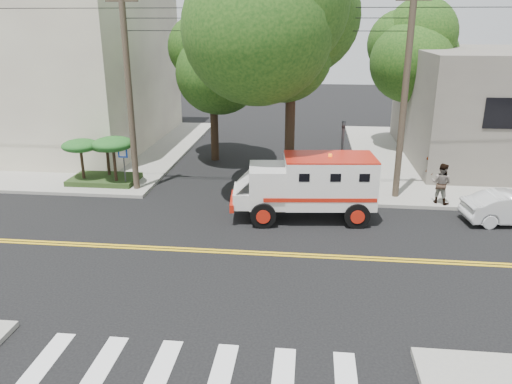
# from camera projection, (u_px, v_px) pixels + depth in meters

# --- Properties ---
(ground) EXTENTS (100.00, 100.00, 0.00)m
(ground) POSITION_uv_depth(u_px,v_px,m) (236.00, 252.00, 17.25)
(ground) COLOR black
(ground) RESTS_ON ground
(sidewalk_ne) EXTENTS (17.00, 17.00, 0.15)m
(sidewalk_ne) POSITION_uv_depth(u_px,v_px,m) (504.00, 160.00, 28.52)
(sidewalk_ne) COLOR gray
(sidewalk_ne) RESTS_ON ground
(sidewalk_nw) EXTENTS (17.00, 17.00, 0.15)m
(sidewalk_nw) POSITION_uv_depth(u_px,v_px,m) (55.00, 147.00, 31.32)
(sidewalk_nw) COLOR gray
(sidewalk_nw) RESTS_ON ground
(building_left) EXTENTS (16.00, 14.00, 10.00)m
(building_left) POSITION_uv_depth(u_px,v_px,m) (26.00, 62.00, 31.30)
(building_left) COLOR #AFA08F
(building_left) RESTS_ON sidewalk_nw
(utility_pole_left) EXTENTS (0.28, 0.28, 9.00)m
(utility_pole_left) POSITION_uv_depth(u_px,v_px,m) (129.00, 95.00, 22.02)
(utility_pole_left) COLOR #382D23
(utility_pole_left) RESTS_ON ground
(utility_pole_right) EXTENTS (0.28, 0.28, 9.00)m
(utility_pole_right) POSITION_uv_depth(u_px,v_px,m) (404.00, 98.00, 20.97)
(utility_pole_right) COLOR #382D23
(utility_pole_right) RESTS_ON ground
(tree_main) EXTENTS (6.08, 5.70, 9.85)m
(tree_main) POSITION_uv_depth(u_px,v_px,m) (302.00, 31.00, 20.55)
(tree_main) COLOR black
(tree_main) RESTS_ON ground
(tree_left) EXTENTS (4.48, 4.20, 7.70)m
(tree_left) POSITION_uv_depth(u_px,v_px,m) (218.00, 58.00, 26.76)
(tree_left) COLOR black
(tree_left) RESTS_ON ground
(tree_right) EXTENTS (4.80, 4.50, 8.20)m
(tree_right) POSITION_uv_depth(u_px,v_px,m) (424.00, 48.00, 29.19)
(tree_right) COLOR black
(tree_right) RESTS_ON ground
(traffic_signal) EXTENTS (0.15, 0.18, 3.60)m
(traffic_signal) POSITION_uv_depth(u_px,v_px,m) (342.00, 153.00, 21.40)
(traffic_signal) COLOR #3F3F42
(traffic_signal) RESTS_ON ground
(accessibility_sign) EXTENTS (0.45, 0.10, 2.02)m
(accessibility_sign) POSITION_uv_depth(u_px,v_px,m) (124.00, 162.00, 23.25)
(accessibility_sign) COLOR #3F3F42
(accessibility_sign) RESTS_ON ground
(palm_planter) EXTENTS (3.52, 2.63, 2.36)m
(palm_planter) POSITION_uv_depth(u_px,v_px,m) (102.00, 153.00, 23.72)
(palm_planter) COLOR #1E3314
(palm_planter) RESTS_ON sidewalk_nw
(armored_truck) EXTENTS (5.85, 2.78, 2.58)m
(armored_truck) POSITION_uv_depth(u_px,v_px,m) (310.00, 183.00, 19.80)
(armored_truck) COLOR silver
(armored_truck) RESTS_ON ground
(pedestrian_a) EXTENTS (0.80, 0.65, 1.91)m
(pedestrian_a) POSITION_uv_depth(u_px,v_px,m) (432.00, 164.00, 23.77)
(pedestrian_a) COLOR gray
(pedestrian_a) RESTS_ON sidewalk_ne
(pedestrian_b) EXTENTS (1.08, 1.03, 1.76)m
(pedestrian_b) POSITION_uv_depth(u_px,v_px,m) (441.00, 183.00, 21.25)
(pedestrian_b) COLOR gray
(pedestrian_b) RESTS_ON sidewalk_ne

